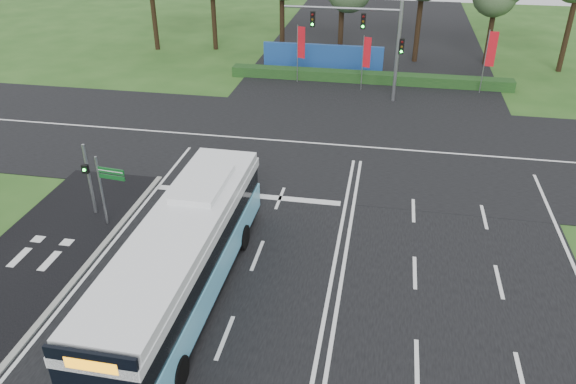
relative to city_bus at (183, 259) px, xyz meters
The scene contains 14 objects.
ground 6.49m from the city_bus, 30.74° to the left, with size 120.00×120.00×0.00m, color #264F1A.
road_main 6.48m from the city_bus, 30.74° to the left, with size 20.00×120.00×0.04m, color black.
road_cross 16.19m from the city_bus, 70.62° to the left, with size 120.00×14.00×0.05m, color black.
bike_path 7.40m from the city_bus, behind, with size 5.00×18.00×0.06m, color black.
kerb_strip 5.10m from the city_bus, behind, with size 0.25×18.00×0.12m, color gray.
city_bus is the anchor object (origin of this frame).
pedestrian_signal 8.23m from the city_bus, 141.26° to the left, with size 0.29×0.43×3.63m.
street_sign 6.73m from the city_bus, 139.52° to the left, with size 1.36×0.23×3.49m.
banner_flag_left 26.64m from the city_bus, 89.98° to the left, with size 0.64×0.24×4.48m.
banner_flag_mid 26.05m from the city_bus, 78.72° to the left, with size 0.59×0.23×4.16m.
banner_flag_right 30.03m from the city_bus, 62.29° to the left, with size 0.69×0.14×4.72m.
traffic_light_gantry 24.48m from the city_bus, 76.82° to the left, with size 8.41×0.28×7.00m.
hedge 28.22m from the city_bus, 79.08° to the left, with size 22.00×1.20×0.80m, color #143815.
blue_hoarding 30.21m from the city_bus, 87.46° to the left, with size 10.00×0.30×2.20m, color navy.
Camera 1 is at (1.53, -19.03, 14.07)m, focal length 35.00 mm.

